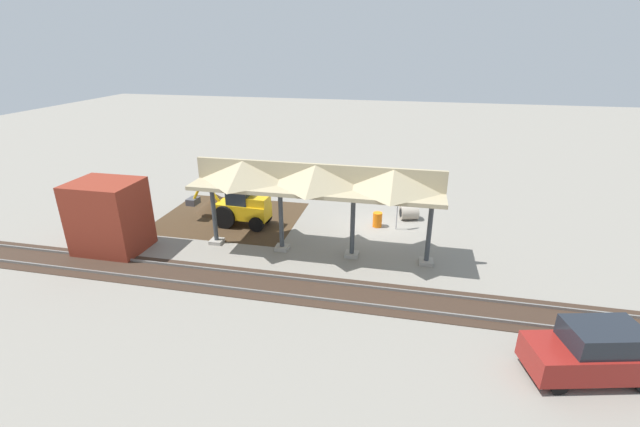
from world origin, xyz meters
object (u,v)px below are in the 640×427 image
object	(u,v)px
stop_sign	(398,202)
traffic_barrel	(377,220)
distant_parked_car	(594,352)
brick_utility_building	(109,216)
backhoe	(241,206)
concrete_pipe	(409,213)

from	to	relation	value
stop_sign	traffic_barrel	bearing A→B (deg)	-9.23
distant_parked_car	traffic_barrel	distance (m)	13.73
traffic_barrel	distant_parked_car	bearing A→B (deg)	126.09
brick_utility_building	distant_parked_car	xyz separation A→B (m)	(-21.74, 5.05, -0.92)
distant_parked_car	traffic_barrel	world-z (taller)	distant_parked_car
brick_utility_building	distant_parked_car	distance (m)	22.33
backhoe	concrete_pipe	bearing A→B (deg)	-162.88
stop_sign	traffic_barrel	size ratio (longest dim) A/B	2.70
concrete_pipe	traffic_barrel	xyz separation A→B (m)	(1.85, 1.58, 0.00)
concrete_pipe	brick_utility_building	xyz separation A→B (m)	(15.50, 7.61, 1.46)
stop_sign	brick_utility_building	xyz separation A→B (m)	(14.80, 5.84, 0.15)
concrete_pipe	traffic_barrel	size ratio (longest dim) A/B	1.43
concrete_pipe	traffic_barrel	bearing A→B (deg)	40.60
concrete_pipe	traffic_barrel	world-z (taller)	traffic_barrel
backhoe	distant_parked_car	size ratio (longest dim) A/B	1.18
backhoe	distant_parked_car	bearing A→B (deg)	149.40
backhoe	distant_parked_car	distance (m)	18.84
concrete_pipe	brick_utility_building	distance (m)	17.33
distant_parked_car	concrete_pipe	bearing A→B (deg)	-63.81
stop_sign	backhoe	world-z (taller)	backhoe
backhoe	traffic_barrel	bearing A→B (deg)	-169.61
stop_sign	backhoe	distance (m)	9.39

